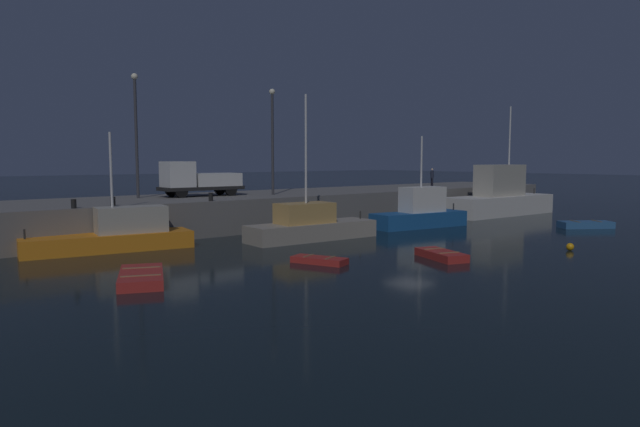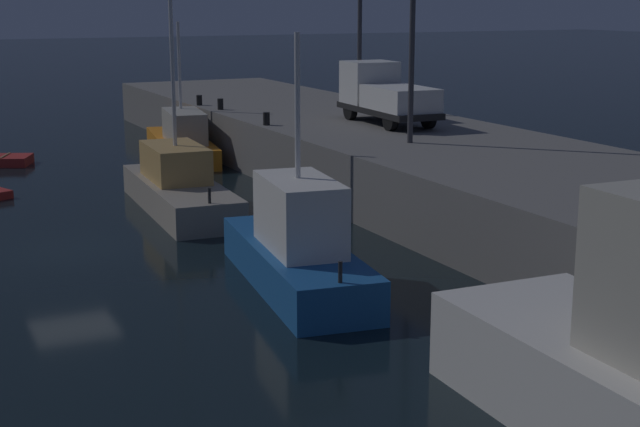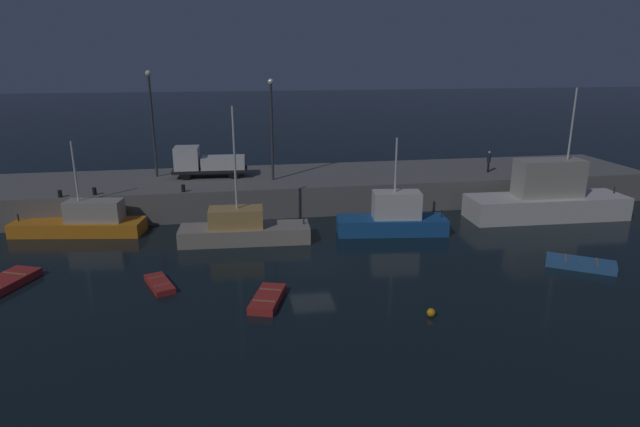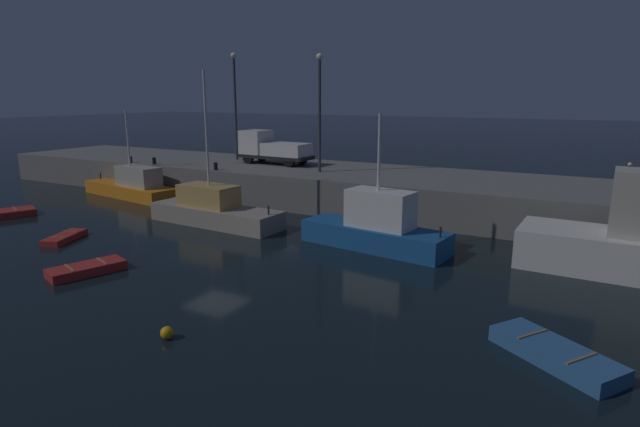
{
  "view_description": "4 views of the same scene",
  "coord_description": "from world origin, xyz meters",
  "px_view_note": "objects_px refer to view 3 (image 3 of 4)",
  "views": [
    {
      "loc": [
        -25.33,
        -22.33,
        4.93
      ],
      "look_at": [
        -0.19,
        8.15,
        1.13
      ],
      "focal_mm": 31.89,
      "sensor_mm": 36.0,
      "label": 1
    },
    {
      "loc": [
        27.62,
        -4.96,
        7.34
      ],
      "look_at": [
        2.2,
        7.3,
        0.85
      ],
      "focal_mm": 52.37,
      "sensor_mm": 36.0,
      "label": 2
    },
    {
      "loc": [
        -4.6,
        -28.96,
        11.74
      ],
      "look_at": [
        1.63,
        6.71,
        1.03
      ],
      "focal_mm": 30.08,
      "sensor_mm": 36.0,
      "label": 3
    },
    {
      "loc": [
        15.64,
        -18.15,
        7.4
      ],
      "look_at": [
        2.51,
        5.9,
        1.08
      ],
      "focal_mm": 28.88,
      "sensor_mm": 36.0,
      "label": 4
    }
  ],
  "objects_px": {
    "bollard_east": "(183,188)",
    "fishing_boat_blue": "(83,222)",
    "dinghy_orange_near": "(159,284)",
    "bollard_west": "(60,194)",
    "fishing_boat_white": "(242,229)",
    "rowboat_blue_far": "(581,264)",
    "fishing_trawler_red": "(547,198)",
    "bollard_central": "(94,191)",
    "lamp_post_west": "(152,116)",
    "utility_truck": "(206,162)",
    "fishing_trawler_green": "(393,218)",
    "dockworker": "(489,160)",
    "mooring_buoy_near": "(431,313)",
    "rowboat_white_mid": "(3,283)",
    "dinghy_red_small": "(267,299)",
    "lamp_post_east": "(272,122)"
  },
  "relations": [
    {
      "from": "fishing_boat_white",
      "to": "rowboat_blue_far",
      "type": "bearing_deg",
      "value": -22.58
    },
    {
      "from": "rowboat_white_mid",
      "to": "rowboat_blue_far",
      "type": "xyz_separation_m",
      "value": [
        31.72,
        -2.8,
        0.03
      ]
    },
    {
      "from": "utility_truck",
      "to": "bollard_west",
      "type": "distance_m",
      "value": 11.01
    },
    {
      "from": "lamp_post_west",
      "to": "utility_truck",
      "type": "height_order",
      "value": "lamp_post_west"
    },
    {
      "from": "dockworker",
      "to": "mooring_buoy_near",
      "type": "bearing_deg",
      "value": -122.38
    },
    {
      "from": "bollard_east",
      "to": "fishing_boat_blue",
      "type": "bearing_deg",
      "value": -166.66
    },
    {
      "from": "fishing_boat_white",
      "to": "dockworker",
      "type": "distance_m",
      "value": 22.41
    },
    {
      "from": "lamp_post_east",
      "to": "bollard_central",
      "type": "xyz_separation_m",
      "value": [
        -12.85,
        -2.63,
        -4.3
      ]
    },
    {
      "from": "bollard_central",
      "to": "rowboat_blue_far",
      "type": "bearing_deg",
      "value": -24.32
    },
    {
      "from": "bollard_east",
      "to": "fishing_boat_white",
      "type": "bearing_deg",
      "value": -51.72
    },
    {
      "from": "lamp_post_west",
      "to": "dockworker",
      "type": "xyz_separation_m",
      "value": [
        27.36,
        -2.99,
        -3.85
      ]
    },
    {
      "from": "dinghy_orange_near",
      "to": "bollard_central",
      "type": "relative_size",
      "value": 5.49
    },
    {
      "from": "fishing_trawler_green",
      "to": "bollard_east",
      "type": "distance_m",
      "value": 15.16
    },
    {
      "from": "fishing_trawler_green",
      "to": "dinghy_orange_near",
      "type": "distance_m",
      "value": 16.21
    },
    {
      "from": "rowboat_blue_far",
      "to": "utility_truck",
      "type": "relative_size",
      "value": 0.64
    },
    {
      "from": "fishing_trawler_green",
      "to": "bollard_central",
      "type": "bearing_deg",
      "value": 165.56
    },
    {
      "from": "dinghy_orange_near",
      "to": "dockworker",
      "type": "height_order",
      "value": "dockworker"
    },
    {
      "from": "lamp_post_east",
      "to": "utility_truck",
      "type": "height_order",
      "value": "lamp_post_east"
    },
    {
      "from": "lamp_post_east",
      "to": "dockworker",
      "type": "xyz_separation_m",
      "value": [
        18.16,
        -0.17,
        -3.55
      ]
    },
    {
      "from": "fishing_boat_white",
      "to": "bollard_central",
      "type": "height_order",
      "value": "fishing_boat_white"
    },
    {
      "from": "fishing_boat_blue",
      "to": "fishing_trawler_green",
      "type": "xyz_separation_m",
      "value": [
        20.86,
        -3.47,
        0.22
      ]
    },
    {
      "from": "utility_truck",
      "to": "bollard_east",
      "type": "distance_m",
      "value": 5.05
    },
    {
      "from": "fishing_boat_blue",
      "to": "bollard_west",
      "type": "distance_m",
      "value": 2.8
    },
    {
      "from": "utility_truck",
      "to": "lamp_post_east",
      "type": "bearing_deg",
      "value": -20.07
    },
    {
      "from": "rowboat_blue_far",
      "to": "bollard_east",
      "type": "distance_m",
      "value": 26.49
    },
    {
      "from": "utility_truck",
      "to": "fishing_boat_blue",
      "type": "bearing_deg",
      "value": -142.34
    },
    {
      "from": "mooring_buoy_near",
      "to": "dockworker",
      "type": "xyz_separation_m",
      "value": [
        12.6,
        19.88,
        3.08
      ]
    },
    {
      "from": "fishing_trawler_red",
      "to": "dinghy_red_small",
      "type": "height_order",
      "value": "fishing_trawler_red"
    },
    {
      "from": "fishing_boat_white",
      "to": "mooring_buoy_near",
      "type": "bearing_deg",
      "value": -55.69
    },
    {
      "from": "dinghy_orange_near",
      "to": "utility_truck",
      "type": "distance_m",
      "value": 16.74
    },
    {
      "from": "dinghy_red_small",
      "to": "dockworker",
      "type": "distance_m",
      "value": 26.49
    },
    {
      "from": "fishing_trawler_green",
      "to": "rowboat_white_mid",
      "type": "distance_m",
      "value": 23.53
    },
    {
      "from": "dockworker",
      "to": "fishing_trawler_green",
      "type": "bearing_deg",
      "value": -144.18
    },
    {
      "from": "fishing_boat_blue",
      "to": "bollard_east",
      "type": "relative_size",
      "value": 16.87
    },
    {
      "from": "fishing_boat_blue",
      "to": "rowboat_white_mid",
      "type": "relative_size",
      "value": 2.13
    },
    {
      "from": "mooring_buoy_near",
      "to": "bollard_east",
      "type": "relative_size",
      "value": 0.77
    },
    {
      "from": "fishing_trawler_green",
      "to": "dinghy_red_small",
      "type": "bearing_deg",
      "value": -134.98
    },
    {
      "from": "lamp_post_east",
      "to": "fishing_boat_blue",
      "type": "bearing_deg",
      "value": -161.79
    },
    {
      "from": "bollard_central",
      "to": "fishing_trawler_red",
      "type": "bearing_deg",
      "value": -6.56
    },
    {
      "from": "fishing_trawler_red",
      "to": "bollard_west",
      "type": "distance_m",
      "value": 35.06
    },
    {
      "from": "fishing_boat_white",
      "to": "bollard_central",
      "type": "bearing_deg",
      "value": 152.54
    },
    {
      "from": "bollard_west",
      "to": "bollard_east",
      "type": "distance_m",
      "value": 8.32
    },
    {
      "from": "bollard_west",
      "to": "dockworker",
      "type": "bearing_deg",
      "value": 4.76
    },
    {
      "from": "lamp_post_west",
      "to": "lamp_post_east",
      "type": "relative_size",
      "value": 1.07
    },
    {
      "from": "dinghy_orange_near",
      "to": "bollard_west",
      "type": "distance_m",
      "value": 13.99
    },
    {
      "from": "dinghy_red_small",
      "to": "dockworker",
      "type": "relative_size",
      "value": 1.84
    },
    {
      "from": "fishing_boat_white",
      "to": "bollard_central",
      "type": "relative_size",
      "value": 16.96
    },
    {
      "from": "fishing_boat_white",
      "to": "dockworker",
      "type": "relative_size",
      "value": 4.95
    },
    {
      "from": "lamp_post_east",
      "to": "bollard_east",
      "type": "distance_m",
      "value": 8.47
    },
    {
      "from": "dinghy_orange_near",
      "to": "lamp_post_west",
      "type": "distance_m",
      "value": 18.64
    }
  ]
}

